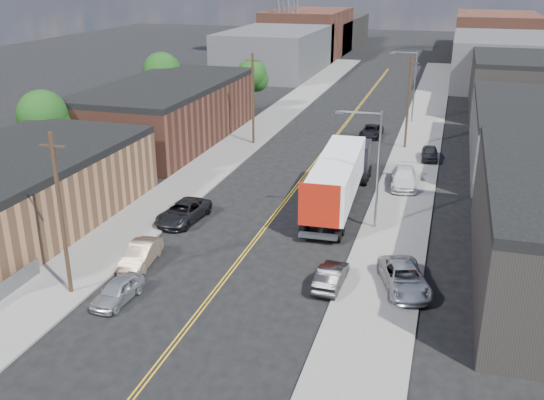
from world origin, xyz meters
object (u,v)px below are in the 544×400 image
Objects in this scene: car_left_c at (183,212)px; car_right_oncoming at (331,276)px; car_ahead_truck at (371,131)px; car_left_a at (118,291)px; car_left_b at (141,254)px; semi_truck at (341,174)px; car_right_lot_a at (404,278)px; car_right_lot_b at (404,178)px; car_right_lot_c at (430,153)px.

car_left_c is 14.72m from car_right_oncoming.
car_ahead_truck is (10.39, 29.77, -0.10)m from car_left_c.
car_left_b is (-1.00, 4.71, 0.06)m from car_left_a.
car_left_c reaches higher than car_ahead_truck.
semi_truck is 21.89m from car_left_a.
car_left_a is 0.83× the size of car_ahead_truck.
car_ahead_truck is at bearing 82.97° from car_right_lot_a.
car_right_lot_b reaches higher than car_ahead_truck.
car_right_lot_b reaches higher than car_left_c.
semi_truck is 4.34× the size of car_left_a.
semi_truck is 3.13× the size of car_left_c.
car_ahead_truck is at bearing -84.04° from car_right_oncoming.
car_right_lot_b is (2.63, 19.60, 0.25)m from car_right_oncoming.
car_right_lot_a is at bearing -169.41° from car_right_oncoming.
semi_truck reaches higher than car_ahead_truck.
car_right_lot_a is at bearing -14.21° from car_left_c.
car_right_lot_c is (17.00, 29.33, 0.10)m from car_left_b.
car_left_c is 1.31× the size of car_right_oncoming.
semi_truck is at bearing 68.52° from car_left_a.
car_left_b is at bearing -81.37° from car_left_c.
car_right_lot_b is at bearing -104.34° from car_right_lot_c.
car_ahead_truck is (8.99, 42.02, -0.01)m from car_left_a.
car_right_lot_a is 1.12× the size of car_ahead_truck.
car_ahead_truck is at bearing 127.96° from car_right_lot_c.
car_right_oncoming is (13.00, -6.91, -0.07)m from car_left_c.
car_ahead_truck is (9.99, 37.31, -0.07)m from car_left_b.
car_left_b reaches higher than car_left_a.
car_left_b is at bearing -102.47° from car_ahead_truck.
car_right_oncoming is (11.60, 5.34, 0.02)m from car_left_a.
car_right_oncoming is 29.04m from car_right_lot_c.
car_left_b is at bearing 106.38° from car_left_a.
car_left_a is 12.34m from car_left_c.
car_right_oncoming is at bearing -102.41° from car_right_lot_b.
car_right_lot_a is 36.68m from car_ahead_truck.
car_left_c reaches higher than car_right_lot_c.
car_right_lot_b reaches higher than car_right_lot_c.
car_right_lot_b is (4.73, 5.32, -1.62)m from semi_truck.
car_left_c is at bearing 86.44° from car_left_b.
car_left_b is 7.55m from car_left_c.
car_right_lot_a reaches higher than car_left_b.
car_ahead_truck is (-6.95, 36.02, -0.23)m from car_right_lot_a.
car_right_oncoming reaches higher than car_left_a.
car_right_lot_a is 1.34× the size of car_right_lot_c.
semi_truck is at bearing 97.33° from car_right_lot_a.
car_left_c is at bearing -148.50° from semi_truck.
car_right_oncoming reaches higher than car_ahead_truck.
car_left_b is at bearing -131.74° from car_right_lot_b.
car_right_lot_b is at bearing 64.64° from car_left_a.
semi_truck is 3.88× the size of car_left_b.
car_right_oncoming is (2.10, -14.29, -1.87)m from semi_truck.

